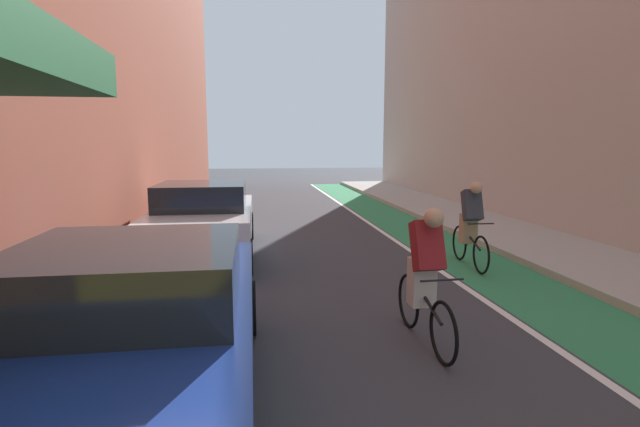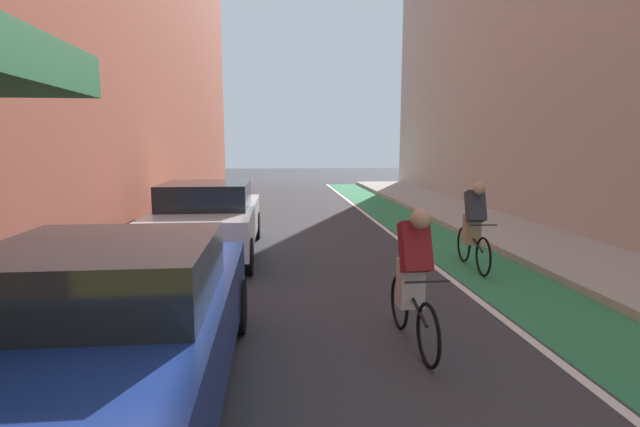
% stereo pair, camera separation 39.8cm
% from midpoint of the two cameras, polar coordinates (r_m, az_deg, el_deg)
% --- Properties ---
extents(ground_plane, '(74.28, 74.28, 0.00)m').
position_cam_midpoint_polar(ground_plane, '(8.49, 3.80, -7.40)').
color(ground_plane, '#38383D').
extents(bike_lane_paint, '(1.60, 33.76, 0.00)m').
position_cam_midpoint_polar(bike_lane_paint, '(11.11, 16.35, -3.94)').
color(bike_lane_paint, '#2D8451').
rests_on(bike_lane_paint, ground).
extents(lane_divider_stripe, '(0.12, 33.76, 0.00)m').
position_cam_midpoint_polar(lane_divider_stripe, '(10.81, 11.90, -4.12)').
color(lane_divider_stripe, white).
rests_on(lane_divider_stripe, ground).
extents(sidewalk_right, '(2.52, 33.76, 0.14)m').
position_cam_midpoint_polar(sidewalk_right, '(12.01, 25.53, -3.18)').
color(sidewalk_right, '#A8A59E').
rests_on(sidewalk_right, ground).
extents(building_facade_right, '(2.40, 29.76, 11.34)m').
position_cam_midpoint_polar(building_facade_right, '(15.20, 31.31, 19.99)').
color(building_facade_right, '#B2ADA3').
rests_on(building_facade_right, ground).
extents(parked_sedan_blue, '(2.00, 4.23, 1.53)m').
position_cam_midpoint_polar(parked_sedan_blue, '(4.45, -20.99, -12.21)').
color(parked_sedan_blue, navy).
rests_on(parked_sedan_blue, ground).
extents(parked_sedan_white, '(2.01, 4.38, 1.53)m').
position_cam_midpoint_polar(parked_sedan_white, '(10.02, -12.19, -0.53)').
color(parked_sedan_white, silver).
rests_on(parked_sedan_white, ground).
extents(cyclist_mid, '(0.48, 1.73, 1.62)m').
position_cam_midpoint_polar(cyclist_mid, '(5.55, 13.18, -7.05)').
color(cyclist_mid, black).
rests_on(cyclist_mid, ground).
extents(cyclist_trailing, '(0.48, 1.74, 1.63)m').
position_cam_midpoint_polar(cyclist_trailing, '(9.27, 19.20, -1.12)').
color(cyclist_trailing, black).
rests_on(cyclist_trailing, ground).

